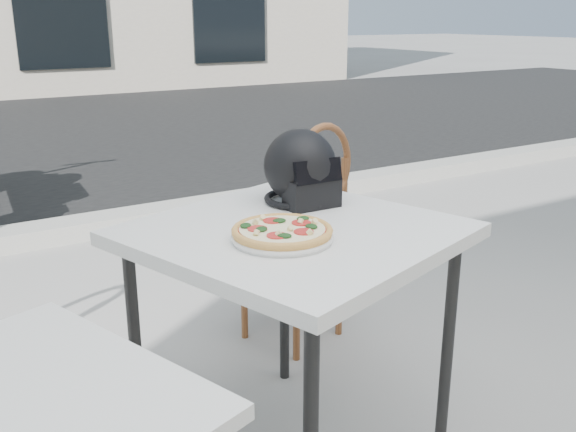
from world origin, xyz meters
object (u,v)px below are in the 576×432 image
cafe_chair_main (305,224)px  plate (282,238)px  cafe_table_main (295,250)px  pizza (282,230)px  helmet (301,171)px

cafe_chair_main → plate: bearing=34.8°
cafe_table_main → cafe_chair_main: 0.82m
pizza → cafe_chair_main: size_ratio=0.30×
cafe_table_main → plate: size_ratio=2.87×
cafe_chair_main → helmet: bearing=37.3°
plate → pizza: bearing=70.2°
helmet → plate: bearing=-129.5°
cafe_table_main → cafe_chair_main: bearing=54.5°
cafe_table_main → pizza: 0.16m
helmet → cafe_chair_main: 0.64m
plate → pizza: pizza is taller
cafe_table_main → plate: plate is taller
helmet → cafe_chair_main: bearing=56.4°
plate → pizza: size_ratio=1.23×
pizza → helmet: bearing=49.3°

